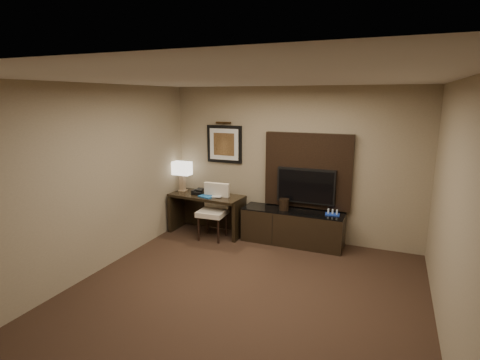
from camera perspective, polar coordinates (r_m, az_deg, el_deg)
The scene contains 19 objects.
floor at distance 4.89m, azimuth -0.46°, elevation -18.40°, with size 4.50×5.00×0.01m, color black.
ceiling at distance 4.21m, azimuth -0.52°, elevation 15.10°, with size 4.50×5.00×0.01m, color silver.
wall_back at distance 6.68m, azimuth 7.91°, elevation 2.38°, with size 4.50×0.01×2.70m, color gray.
wall_front at distance 2.43m, azimuth -25.33°, elevation -17.28°, with size 4.50×0.01×2.70m, color gray.
wall_left at distance 5.61m, azimuth -22.18°, elevation -0.37°, with size 0.01×5.00×2.70m, color gray.
wall_right at distance 4.08m, azimuth 30.18°, elevation -5.73°, with size 0.01×5.00×2.70m, color gray.
desk at distance 7.07m, azimuth -5.05°, elevation -5.16°, with size 1.38×0.59×0.74m, color black.
credenza at distance 6.62m, azimuth 7.98°, elevation -7.11°, with size 1.75×0.49×0.60m, color black.
tv_wall_panel at distance 6.57m, azimuth 10.29°, elevation 1.41°, with size 1.50×0.12×1.30m, color black.
tv at distance 6.52m, azimuth 10.02°, elevation -0.90°, with size 1.00×0.08×0.60m, color black.
artwork at distance 7.05m, azimuth -2.38°, elevation 5.48°, with size 0.70×0.04×0.70m, color black.
picture_light at distance 6.97m, azimuth -2.54°, elevation 8.71°, with size 0.04×0.04×0.30m, color #422C15.
desk_chair at distance 6.74m, azimuth -4.23°, elevation -4.91°, with size 0.48×0.55×0.99m, color beige, non-canonical shape.
table_lamp at distance 7.26m, azimuth -8.78°, elevation 0.56°, with size 0.35×0.20×0.57m, color #A18564, non-canonical shape.
desk_phone at distance 7.03m, azimuth -6.44°, elevation -1.75°, with size 0.20×0.18×0.10m, color black, non-canonical shape.
blue_folder at distance 6.88m, azimuth -4.65°, elevation -2.36°, with size 0.26×0.35×0.02m, color #18569E.
book at distance 6.83m, azimuth -4.24°, elevation -1.53°, with size 0.18×0.02×0.24m, color #B7AF8F.
ice_bucket at distance 6.52m, azimuth 6.73°, elevation -3.71°, with size 0.18×0.18×0.19m, color black.
minibar_tray at distance 6.40m, azimuth 13.93°, elevation -4.83°, with size 0.23×0.14×0.08m, color #1A38AB, non-canonical shape.
Camera 1 is at (1.64, -3.87, 2.51)m, focal length 28.00 mm.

